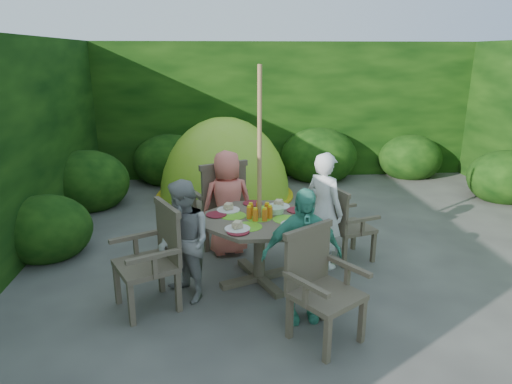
{
  "coord_description": "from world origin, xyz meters",
  "views": [
    {
      "loc": [
        -1.31,
        -4.98,
        2.3
      ],
      "look_at": [
        -0.9,
        -0.26,
        0.85
      ],
      "focal_mm": 32.0,
      "sensor_mm": 36.0,
      "label": 1
    }
  ],
  "objects": [
    {
      "name": "dome_tent",
      "position": [
        -1.2,
        2.37,
        0.0
      ],
      "size": [
        2.39,
        2.39,
        2.62
      ],
      "rotation": [
        0.0,
        0.0,
        -0.12
      ],
      "color": "#94CA26",
      "rests_on": "ground"
    },
    {
      "name": "hedge_enclosure",
      "position": [
        0.0,
        1.33,
        1.25
      ],
      "size": [
        9.0,
        9.0,
        2.5
      ],
      "color": "black",
      "rests_on": "ground"
    },
    {
      "name": "child_back",
      "position": [
        -1.21,
        0.08,
        0.62
      ],
      "size": [
        0.68,
        0.53,
        1.24
      ],
      "primitive_type": "imported",
      "rotation": [
        0.0,
        0.0,
        3.39
      ],
      "color": "#F57465",
      "rests_on": "ground"
    },
    {
      "name": "parasol_pole",
      "position": [
        -0.9,
        -0.66,
        1.1
      ],
      "size": [
        0.06,
        0.06,
        2.2
      ],
      "primitive_type": "cylinder",
      "rotation": [
        0.0,
        0.0,
        0.39
      ],
      "color": "olive",
      "rests_on": "ground"
    },
    {
      "name": "garden_chair_right",
      "position": [
        0.12,
        -0.23,
        0.45
      ],
      "size": [
        0.58,
        0.61,
        0.84
      ],
      "rotation": [
        0.0,
        0.0,
        1.89
      ],
      "color": "#473C2E",
      "rests_on": "ground"
    },
    {
      "name": "child_front",
      "position": [
        -0.6,
        -1.4,
        0.61
      ],
      "size": [
        0.73,
        0.34,
        1.22
      ],
      "primitive_type": "imported",
      "rotation": [
        0.0,
        0.0,
        0.06
      ],
      "color": "#49AB8D",
      "rests_on": "ground"
    },
    {
      "name": "patio_table",
      "position": [
        -0.9,
        -0.66,
        0.59
      ],
      "size": [
        1.57,
        1.57,
        0.84
      ],
      "rotation": [
        0.0,
        0.0,
        0.39
      ],
      "color": "#473C2E",
      "rests_on": "ground"
    },
    {
      "name": "garden_chair_front",
      "position": [
        -0.5,
        -1.68,
        0.48
      ],
      "size": [
        0.72,
        0.7,
        0.91
      ],
      "rotation": [
        0.0,
        0.0,
        0.6
      ],
      "color": "#473C2E",
      "rests_on": "ground"
    },
    {
      "name": "garden_chair_left",
      "position": [
        -1.92,
        -1.07,
        0.5
      ],
      "size": [
        0.7,
        0.73,
        0.94
      ],
      "rotation": [
        0.0,
        0.0,
        -1.1
      ],
      "color": "#473C2E",
      "rests_on": "ground"
    },
    {
      "name": "ground",
      "position": [
        0.0,
        0.0,
        0.0
      ],
      "size": [
        60.0,
        60.0,
        0.0
      ],
      "primitive_type": "plane",
      "color": "#43403C",
      "rests_on": "ground"
    },
    {
      "name": "child_right",
      "position": [
        -0.16,
        -0.35,
        0.65
      ],
      "size": [
        0.53,
        0.56,
        1.3
      ],
      "primitive_type": "imported",
      "rotation": [
        0.0,
        0.0,
        2.23
      ],
      "color": "white",
      "rests_on": "ground"
    },
    {
      "name": "child_left",
      "position": [
        -1.64,
        -0.96,
        0.59
      ],
      "size": [
        0.69,
        0.73,
        1.18
      ],
      "primitive_type": "imported",
      "rotation": [
        0.0,
        0.0,
        -0.97
      ],
      "color": "#989693",
      "rests_on": "ground"
    },
    {
      "name": "garden_chair_back",
      "position": [
        -1.31,
        0.35,
        0.55
      ],
      "size": [
        0.79,
        0.75,
        1.03
      ],
      "rotation": [
        0.0,
        0.0,
        3.57
      ],
      "color": "#473C2E",
      "rests_on": "ground"
    }
  ]
}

